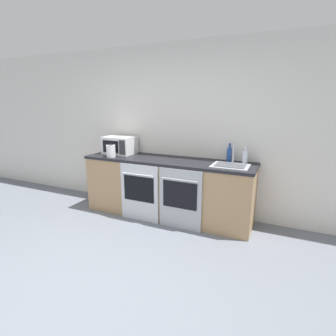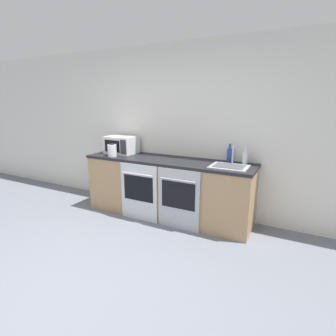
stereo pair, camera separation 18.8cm
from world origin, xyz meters
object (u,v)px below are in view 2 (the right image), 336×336
object	(u,v)px
bottle_blue	(229,155)
sink	(229,166)
oven_left	(139,192)
microwave	(121,145)
kettle	(112,150)
bottle_clear	(245,158)
oven_right	(178,199)

from	to	relation	value
bottle_blue	sink	world-z (taller)	bottle_blue
oven_left	microwave	xyz separation A→B (m)	(-0.61, 0.42, 0.61)
oven_left	kettle	size ratio (longest dim) A/B	4.33
oven_left	bottle_clear	world-z (taller)	bottle_clear
microwave	bottle_clear	world-z (taller)	microwave
bottle_clear	oven_right	bearing A→B (deg)	-145.53
oven_left	oven_right	world-z (taller)	same
oven_left	bottle_blue	bearing A→B (deg)	26.70
oven_right	kettle	bearing A→B (deg)	173.87
bottle_clear	kettle	size ratio (longest dim) A/B	1.23
oven_left	bottle_clear	xyz separation A→B (m)	(1.40, 0.52, 0.56)
oven_left	microwave	distance (m)	0.96
oven_left	kettle	world-z (taller)	kettle
bottle_clear	sink	size ratio (longest dim) A/B	0.51
microwave	sink	size ratio (longest dim) A/B	1.01
bottle_clear	bottle_blue	xyz separation A→B (m)	(-0.23, 0.07, 0.01)
bottle_clear	kettle	world-z (taller)	bottle_clear
oven_left	bottle_clear	size ratio (longest dim) A/B	3.51
sink	oven_left	bearing A→B (deg)	-167.88
microwave	sink	bearing A→B (deg)	-4.75
microwave	bottle_blue	size ratio (longest dim) A/B	1.86
bottle_clear	bottle_blue	bearing A→B (deg)	163.36
microwave	bottle_blue	world-z (taller)	microwave
oven_right	bottle_clear	xyz separation A→B (m)	(0.75, 0.52, 0.56)
oven_left	kettle	xyz separation A→B (m)	(-0.57, 0.13, 0.56)
oven_right	bottle_blue	bearing A→B (deg)	48.45
oven_left	kettle	bearing A→B (deg)	167.09
kettle	sink	world-z (taller)	sink
kettle	sink	size ratio (longest dim) A/B	0.41
oven_left	bottle_blue	distance (m)	1.43
kettle	bottle_clear	bearing A→B (deg)	11.10
microwave	bottle_clear	xyz separation A→B (m)	(2.01, 0.09, -0.05)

